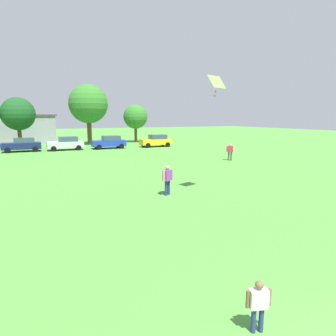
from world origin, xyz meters
TOP-DOWN VIEW (x-y plane):
  - ground_plane at (0.00, 30.00)m, footprint 160.00×160.00m
  - child_kite_flyer at (-0.89, 2.18)m, footprint 0.49×0.29m
  - adult_bystander at (1.83, 12.21)m, footprint 0.68×0.52m
  - bystander_near_trees at (12.57, 21.28)m, footprint 0.56×0.66m
  - kite at (4.09, 11.22)m, footprint 1.10×0.77m
  - parked_car_navy_0 at (-5.50, 37.66)m, footprint 4.30×2.02m
  - parked_car_silver_1 at (-0.56, 37.25)m, footprint 4.30×2.02m
  - parked_car_blue_2 at (4.81, 36.91)m, footprint 4.30×2.02m
  - parked_car_yellow_3 at (11.27, 36.48)m, footprint 4.30×2.02m
  - tree_left at (-5.78, 41.68)m, footprint 4.24×4.24m
  - tree_right at (3.50, 43.56)m, footprint 5.66×5.66m
  - tree_far_right at (11.21, 44.99)m, footprint 3.91×3.91m
  - house_left at (-6.89, 51.82)m, footprint 12.58×9.01m

SIDE VIEW (x-z plane):
  - ground_plane at x=0.00m, z-range 0.00..0.00m
  - child_kite_flyer at x=-0.89m, z-range 0.10..1.16m
  - parked_car_navy_0 at x=-5.50m, z-range 0.02..1.70m
  - parked_car_silver_1 at x=-0.56m, z-range 0.02..1.70m
  - parked_car_blue_2 at x=4.81m, z-range 0.02..1.70m
  - parked_car_yellow_3 at x=11.27m, z-range 0.02..1.70m
  - adult_bystander at x=1.83m, z-range 0.15..1.77m
  - bystander_near_trees at x=12.57m, z-range 0.15..1.81m
  - house_left at x=-6.89m, z-range 0.01..4.49m
  - tree_far_right at x=11.21m, z-range 1.07..7.15m
  - tree_left at x=-5.78m, z-range 1.16..7.76m
  - kite at x=4.09m, z-range 5.22..6.28m
  - tree_right at x=3.50m, z-range 1.54..10.36m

